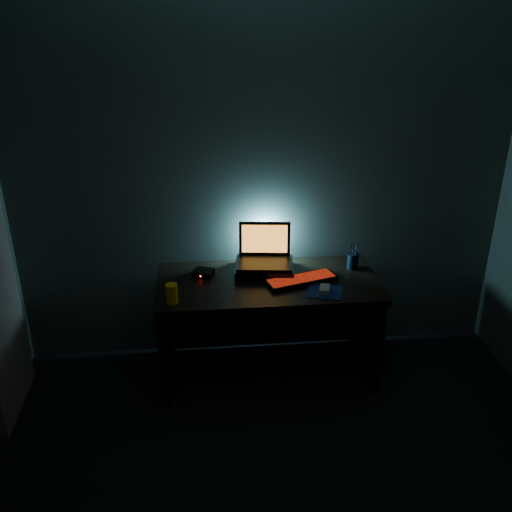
{
  "coord_description": "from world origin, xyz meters",
  "views": [
    {
      "loc": [
        -0.41,
        -1.78,
        2.52
      ],
      "look_at": [
        -0.09,
        1.57,
        0.96
      ],
      "focal_mm": 40.0,
      "sensor_mm": 36.0,
      "label": 1
    }
  ],
  "objects_px": {
    "keyboard": "(301,280)",
    "router": "(203,273)",
    "juice_glass": "(172,294)",
    "pen_cup": "(353,261)",
    "mouse": "(325,289)",
    "laptop": "(264,253)"
  },
  "relations": [
    {
      "from": "laptop",
      "to": "keyboard",
      "type": "distance_m",
      "value": 0.33
    },
    {
      "from": "laptop",
      "to": "mouse",
      "type": "distance_m",
      "value": 0.53
    },
    {
      "from": "mouse",
      "to": "juice_glass",
      "type": "xyz_separation_m",
      "value": [
        -0.98,
        -0.05,
        0.04
      ]
    },
    {
      "from": "pen_cup",
      "to": "keyboard",
      "type": "bearing_deg",
      "value": -156.75
    },
    {
      "from": "pen_cup",
      "to": "juice_glass",
      "type": "xyz_separation_m",
      "value": [
        -1.25,
        -0.37,
        0.01
      ]
    },
    {
      "from": "router",
      "to": "keyboard",
      "type": "bearing_deg",
      "value": 9.09
    },
    {
      "from": "juice_glass",
      "to": "router",
      "type": "bearing_deg",
      "value": 60.69
    },
    {
      "from": "laptop",
      "to": "keyboard",
      "type": "xyz_separation_m",
      "value": [
        0.22,
        -0.22,
        -0.11
      ]
    },
    {
      "from": "juice_glass",
      "to": "pen_cup",
      "type": "bearing_deg",
      "value": 16.68
    },
    {
      "from": "router",
      "to": "mouse",
      "type": "bearing_deg",
      "value": 0.73
    },
    {
      "from": "mouse",
      "to": "juice_glass",
      "type": "height_order",
      "value": "juice_glass"
    },
    {
      "from": "laptop",
      "to": "router",
      "type": "xyz_separation_m",
      "value": [
        -0.43,
        -0.07,
        -0.1
      ]
    },
    {
      "from": "keyboard",
      "to": "juice_glass",
      "type": "height_order",
      "value": "juice_glass"
    },
    {
      "from": "laptop",
      "to": "router",
      "type": "relative_size",
      "value": 2.49
    },
    {
      "from": "keyboard",
      "to": "juice_glass",
      "type": "bearing_deg",
      "value": 176.53
    },
    {
      "from": "mouse",
      "to": "pen_cup",
      "type": "relative_size",
      "value": 0.94
    },
    {
      "from": "router",
      "to": "juice_glass",
      "type": "bearing_deg",
      "value": -97.06
    },
    {
      "from": "laptop",
      "to": "keyboard",
      "type": "relative_size",
      "value": 0.81
    },
    {
      "from": "laptop",
      "to": "pen_cup",
      "type": "xyz_separation_m",
      "value": [
        0.62,
        -0.05,
        -0.06
      ]
    },
    {
      "from": "mouse",
      "to": "pen_cup",
      "type": "bearing_deg",
      "value": 68.33
    },
    {
      "from": "laptop",
      "to": "pen_cup",
      "type": "distance_m",
      "value": 0.63
    },
    {
      "from": "keyboard",
      "to": "router",
      "type": "xyz_separation_m",
      "value": [
        -0.65,
        0.15,
        0.01
      ]
    }
  ]
}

